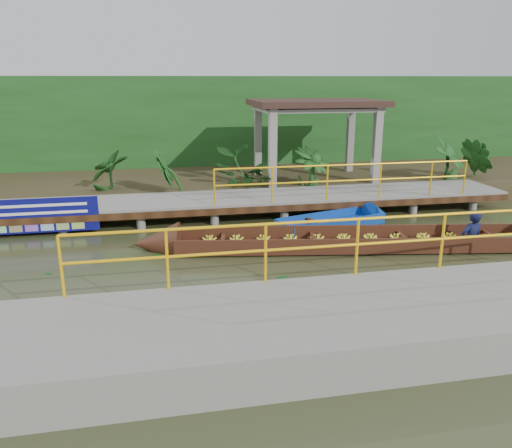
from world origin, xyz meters
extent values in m
plane|color=#2A3118|center=(0.00, 0.00, 0.00)|extent=(80.00, 80.00, 0.00)
cube|color=#362E1B|center=(0.00, 7.50, 0.23)|extent=(30.00, 8.00, 0.45)
cube|color=gray|center=(0.00, 3.50, 0.50)|extent=(16.00, 2.00, 0.15)
cube|color=#321C0E|center=(0.00, 2.50, 0.42)|extent=(16.00, 0.12, 0.18)
cylinder|color=#FDB70D|center=(2.75, 2.55, 1.57)|extent=(7.50, 0.05, 0.05)
cylinder|color=#FDB70D|center=(2.75, 2.55, 1.12)|extent=(7.50, 0.05, 0.05)
cylinder|color=#FDB70D|center=(2.75, 2.55, 1.07)|extent=(0.05, 0.05, 1.00)
cylinder|color=gray|center=(-6.00, 2.70, 0.22)|extent=(0.24, 0.24, 0.55)
cylinder|color=gray|center=(-6.00, 4.30, 0.22)|extent=(0.24, 0.24, 0.55)
cylinder|color=gray|center=(-4.00, 2.70, 0.22)|extent=(0.24, 0.24, 0.55)
cylinder|color=gray|center=(-4.00, 4.30, 0.22)|extent=(0.24, 0.24, 0.55)
cylinder|color=gray|center=(-2.00, 2.70, 0.22)|extent=(0.24, 0.24, 0.55)
cylinder|color=gray|center=(-2.00, 4.30, 0.22)|extent=(0.24, 0.24, 0.55)
cylinder|color=gray|center=(0.00, 2.70, 0.22)|extent=(0.24, 0.24, 0.55)
cylinder|color=gray|center=(0.00, 4.30, 0.22)|extent=(0.24, 0.24, 0.55)
cylinder|color=gray|center=(2.00, 2.70, 0.22)|extent=(0.24, 0.24, 0.55)
cylinder|color=gray|center=(2.00, 4.30, 0.22)|extent=(0.24, 0.24, 0.55)
cylinder|color=gray|center=(4.00, 2.70, 0.22)|extent=(0.24, 0.24, 0.55)
cylinder|color=gray|center=(4.00, 4.30, 0.22)|extent=(0.24, 0.24, 0.55)
cylinder|color=gray|center=(6.00, 2.70, 0.22)|extent=(0.24, 0.24, 0.55)
cylinder|color=gray|center=(6.00, 4.30, 0.22)|extent=(0.24, 0.24, 0.55)
cylinder|color=gray|center=(0.00, 2.70, 0.22)|extent=(0.24, 0.24, 0.55)
cube|color=gray|center=(1.00, -4.20, 0.30)|extent=(18.00, 2.40, 0.70)
cylinder|color=#FDB70D|center=(1.00, -3.05, 1.65)|extent=(10.00, 0.05, 0.05)
cylinder|color=#FDB70D|center=(1.00, -3.05, 1.20)|extent=(10.00, 0.05, 0.05)
cylinder|color=#FDB70D|center=(1.00, -3.05, 1.15)|extent=(0.05, 0.05, 1.00)
cube|color=gray|center=(1.20, 5.10, 1.60)|extent=(0.25, 0.25, 2.80)
cube|color=gray|center=(4.80, 5.10, 1.60)|extent=(0.25, 0.25, 2.80)
cube|color=gray|center=(1.20, 7.50, 1.60)|extent=(0.25, 0.25, 2.80)
cube|color=gray|center=(4.80, 7.50, 1.60)|extent=(0.25, 0.25, 2.80)
cube|color=gray|center=(3.00, 6.30, 2.90)|extent=(4.00, 2.60, 0.12)
cube|color=#321F19|center=(3.00, 6.30, 3.10)|extent=(4.40, 3.00, 0.20)
cube|color=#194315|center=(0.00, 10.00, 2.00)|extent=(30.00, 0.80, 4.00)
cube|color=#381D0F|center=(2.17, 0.04, 0.07)|extent=(8.77, 2.48, 0.07)
cube|color=#381D0F|center=(2.26, 0.57, 0.22)|extent=(8.60, 1.47, 0.37)
cube|color=#381D0F|center=(2.09, -0.50, 0.22)|extent=(8.60, 1.47, 0.37)
cone|color=#381D0F|center=(-2.61, 0.82, 0.15)|extent=(1.24, 1.21, 1.04)
ellipsoid|color=#194315|center=(5.61, -0.52, 0.17)|extent=(0.68, 0.57, 0.28)
imported|color=#0E1436|center=(4.86, -0.40, 0.91)|extent=(0.63, 0.46, 1.62)
cube|color=#0D3A96|center=(2.04, 1.67, 0.10)|extent=(3.09, 1.73, 0.10)
cube|color=#0D3A96|center=(1.90, 2.09, 0.22)|extent=(2.85, 0.93, 0.30)
cube|color=#0D3A96|center=(2.17, 1.24, 0.22)|extent=(2.85, 0.93, 0.30)
cube|color=#0D3A96|center=(0.62, 1.23, 0.22)|extent=(0.32, 0.87, 0.30)
cone|color=#0D3A96|center=(3.64, 2.16, 0.16)|extent=(0.81, 0.97, 0.83)
cube|color=#321C0E|center=(1.56, 1.52, 0.26)|extent=(0.36, 0.88, 0.05)
cube|color=#0C0D63|center=(-5.49, 2.48, 0.55)|extent=(2.88, 0.03, 0.90)
cube|color=white|center=(-5.49, 2.46, 0.82)|extent=(2.34, 0.01, 0.07)
cube|color=white|center=(-5.49, 2.46, 0.62)|extent=(2.34, 0.01, 0.07)
imported|color=#194315|center=(-4.00, 5.30, 1.14)|extent=(1.11, 1.11, 1.39)
imported|color=#194315|center=(-2.00, 5.30, 1.14)|extent=(1.11, 1.11, 1.39)
imported|color=#194315|center=(0.50, 5.30, 1.14)|extent=(1.11, 1.11, 1.39)
imported|color=#194315|center=(2.50, 5.30, 1.14)|extent=(1.11, 1.11, 1.39)
imported|color=#194315|center=(7.50, 5.30, 1.14)|extent=(1.11, 1.11, 1.39)
imported|color=#194315|center=(9.00, 5.30, 1.14)|extent=(1.11, 1.11, 1.39)
camera|label=1|loc=(-2.46, -10.61, 3.93)|focal=35.00mm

